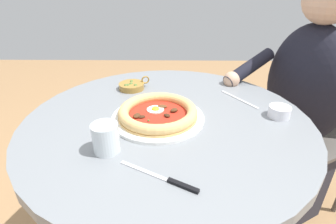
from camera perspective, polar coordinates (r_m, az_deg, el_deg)
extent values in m
cylinder|color=gray|center=(0.88, -0.18, -2.32)|extent=(0.94, 0.94, 0.04)
cylinder|color=slate|center=(1.11, -0.15, -18.40)|extent=(0.11, 0.11, 0.67)
cylinder|color=white|center=(0.86, -2.19, -1.22)|extent=(0.30, 0.30, 0.01)
cylinder|color=#E0B26B|center=(0.86, -2.20, -0.75)|extent=(0.26, 0.26, 0.01)
torus|color=#E0B26B|center=(0.85, -2.22, 0.08)|extent=(0.26, 0.26, 0.03)
cylinder|color=red|center=(0.86, -2.20, -0.46)|extent=(0.24, 0.24, 0.00)
cylinder|color=white|center=(0.88, -2.75, 0.53)|extent=(0.06, 0.06, 0.00)
ellipsoid|color=yellow|center=(0.88, -2.75, 0.65)|extent=(0.03, 0.03, 0.02)
ellipsoid|color=#4C2D19|center=(0.84, -6.77, -0.77)|extent=(0.04, 0.03, 0.01)
ellipsoid|color=#3D2314|center=(0.83, -5.75, -1.02)|extent=(0.02, 0.03, 0.01)
ellipsoid|color=#3D2314|center=(0.84, 0.01, -0.74)|extent=(0.03, 0.03, 0.01)
ellipsoid|color=#4C2D19|center=(0.86, 1.34, 0.41)|extent=(0.03, 0.03, 0.01)
ellipsoid|color=brown|center=(0.89, -1.21, 1.26)|extent=(0.03, 0.03, 0.01)
ellipsoid|color=#2D6B28|center=(0.81, -4.23, -1.80)|extent=(0.01, 0.01, 0.00)
ellipsoid|color=#2D6B28|center=(0.79, 0.00, -2.52)|extent=(0.01, 0.01, 0.00)
ellipsoid|color=#2D6B28|center=(0.86, -2.32, 0.11)|extent=(0.01, 0.01, 0.00)
cylinder|color=silver|center=(0.72, -13.34, -5.52)|extent=(0.07, 0.07, 0.08)
cylinder|color=silver|center=(0.73, -13.13, -7.10)|extent=(0.06, 0.06, 0.03)
cube|color=silver|center=(0.66, -5.28, -12.56)|extent=(0.07, 0.12, 0.00)
cube|color=black|center=(0.61, 3.27, -15.64)|extent=(0.05, 0.07, 0.01)
cylinder|color=white|center=(0.94, 22.99, 0.06)|extent=(0.07, 0.07, 0.04)
cylinder|color=olive|center=(0.94, 23.10, 0.55)|extent=(0.06, 0.06, 0.01)
cylinder|color=olive|center=(1.09, -7.90, 5.58)|extent=(0.10, 0.10, 0.02)
torus|color=olive|center=(1.10, -4.92, 6.96)|extent=(0.02, 0.03, 0.03)
ellipsoid|color=#516B2D|center=(1.07, -7.04, 5.66)|extent=(0.02, 0.02, 0.02)
ellipsoid|color=#516B2D|center=(1.08, -9.14, 5.62)|extent=(0.02, 0.02, 0.02)
ellipsoid|color=#516B2D|center=(1.09, -8.01, 5.97)|extent=(0.02, 0.02, 0.02)
ellipsoid|color=#516B2D|center=(1.08, -8.67, 5.66)|extent=(0.02, 0.02, 0.02)
ellipsoid|color=#516B2D|center=(1.11, -7.89, 6.48)|extent=(0.02, 0.02, 0.02)
cube|color=#BCBCC1|center=(1.03, 15.13, 2.70)|extent=(0.16, 0.11, 0.00)
cube|color=#282833|center=(1.55, 23.68, -11.77)|extent=(0.43, 0.41, 0.45)
ellipsoid|color=black|center=(1.31, 27.79, 5.10)|extent=(0.45, 0.38, 0.53)
cylinder|color=black|center=(1.22, 17.17, 9.19)|extent=(0.19, 0.25, 0.14)
sphere|color=tan|center=(1.16, 13.61, 6.83)|extent=(0.07, 0.07, 0.07)
cube|color=#504A45|center=(1.46, 26.65, -4.20)|extent=(0.57, 0.57, 0.02)
cylinder|color=#4C4742|center=(1.56, 15.05, -9.98)|extent=(0.02, 0.02, 0.44)
cylinder|color=#4C4742|center=(1.39, 25.73, -18.08)|extent=(0.02, 0.02, 0.44)
cylinder|color=#4C4742|center=(1.80, 24.21, -5.99)|extent=(0.02, 0.02, 0.44)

